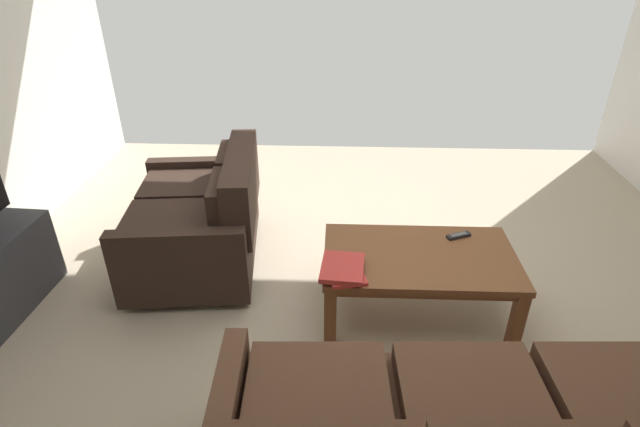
% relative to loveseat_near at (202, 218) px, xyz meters
% --- Properties ---
extents(ground_plane, '(5.40, 5.52, 0.01)m').
position_rel_loveseat_near_xyz_m(ground_plane, '(-1.14, 0.49, -0.36)').
color(ground_plane, '#B7A88E').
extents(loveseat_near, '(0.97, 1.26, 0.83)m').
position_rel_loveseat_near_xyz_m(loveseat_near, '(0.00, 0.00, 0.00)').
color(loveseat_near, black).
rests_on(loveseat_near, ground).
extents(coffee_table, '(1.15, 0.68, 0.43)m').
position_rel_loveseat_near_xyz_m(coffee_table, '(-1.46, 0.51, 0.01)').
color(coffee_table, brown).
rests_on(coffee_table, ground).
extents(book_stack, '(0.27, 0.31, 0.05)m').
position_rel_loveseat_near_xyz_m(book_stack, '(-0.99, 0.71, 0.10)').
color(book_stack, '#C63833').
rests_on(book_stack, coffee_table).
extents(tv_remote, '(0.16, 0.10, 0.02)m').
position_rel_loveseat_near_xyz_m(tv_remote, '(-1.72, 0.30, 0.09)').
color(tv_remote, black).
rests_on(tv_remote, coffee_table).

